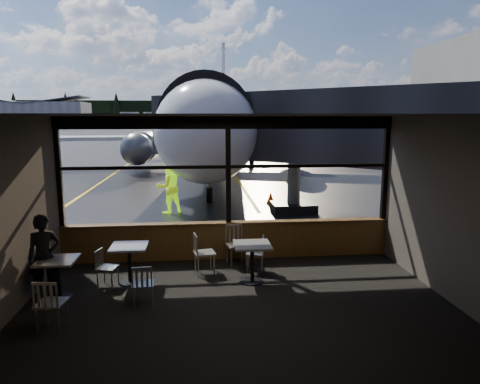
{
  "coord_description": "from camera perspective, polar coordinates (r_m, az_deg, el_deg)",
  "views": [
    {
      "loc": [
        -0.72,
        -10.23,
        3.46
      ],
      "look_at": [
        0.39,
        1.0,
        1.5
      ],
      "focal_mm": 32.0,
      "sensor_mm": 36.0,
      "label": 1
    }
  ],
  "objects": [
    {
      "name": "airliner",
      "position": [
        29.43,
        -2.87,
        13.66
      ],
      "size": [
        32.48,
        37.87,
        10.85
      ],
      "primitive_type": null,
      "rotation": [
        0.0,
        0.0,
        -0.08
      ],
      "color": "white",
      "rests_on": "ground_plane"
    },
    {
      "name": "ceiling",
      "position": [
        7.26,
        0.07,
        10.18
      ],
      "size": [
        8.0,
        6.0,
        0.04
      ],
      "primitive_type": "cube",
      "color": "#38332D",
      "rests_on": "ground"
    },
    {
      "name": "passenger",
      "position": [
        9.13,
        -24.63,
        -7.85
      ],
      "size": [
        0.7,
        0.57,
        1.64
      ],
      "primitive_type": "imported",
      "rotation": [
        0.0,
        0.0,
        0.34
      ],
      "color": "black",
      "rests_on": "carpet_floor"
    },
    {
      "name": "treeline",
      "position": [
        220.24,
        -5.54,
        10.46
      ],
      "size": [
        360.0,
        3.0,
        12.0
      ],
      "primitive_type": "cube",
      "color": "black",
      "rests_on": "ground_plane"
    },
    {
      "name": "window_transom",
      "position": [
        10.32,
        -1.59,
        3.4
      ],
      "size": [
        8.0,
        0.1,
        0.08
      ],
      "primitive_type": "cube",
      "color": "black",
      "rests_on": "ground"
    },
    {
      "name": "fuel_tank_a",
      "position": [
        194.44,
        -14.5,
        9.4
      ],
      "size": [
        8.0,
        8.0,
        6.0
      ],
      "primitive_type": "cylinder",
      "color": "silver",
      "rests_on": "ground_plane"
    },
    {
      "name": "jet_bridge",
      "position": [
        16.33,
        9.78,
        6.57
      ],
      "size": [
        9.62,
        11.76,
        5.13
      ],
      "primitive_type": null,
      "color": "#2D2D30",
      "rests_on": "ground_plane"
    },
    {
      "name": "hangar_right",
      "position": [
        197.79,
        12.44,
        10.35
      ],
      "size": [
        50.0,
        20.0,
        12.0
      ],
      "primitive_type": null,
      "color": "silver",
      "rests_on": "ground_plane"
    },
    {
      "name": "window_header",
      "position": [
        10.25,
        -1.62,
        9.24
      ],
      "size": [
        8.0,
        0.18,
        0.3
      ],
      "primitive_type": "cube",
      "color": "black",
      "rests_on": "ground"
    },
    {
      "name": "chair_mid_w",
      "position": [
        9.37,
        -17.26,
        -9.67
      ],
      "size": [
        0.53,
        0.53,
        0.8
      ],
      "primitive_type": null,
      "rotation": [
        0.0,
        0.0,
        -1.81
      ],
      "color": "#B0AB9F",
      "rests_on": "carpet_floor"
    },
    {
      "name": "chair_mid_s",
      "position": [
        8.31,
        -12.82,
        -11.93
      ],
      "size": [
        0.48,
        0.48,
        0.82
      ],
      "primitive_type": null,
      "rotation": [
        0.0,
        0.0,
        0.07
      ],
      "color": "#B9B5A7",
      "rests_on": "carpet_floor"
    },
    {
      "name": "chair_left_s",
      "position": [
        7.86,
        -23.83,
        -13.46
      ],
      "size": [
        0.55,
        0.55,
        0.91
      ],
      "primitive_type": null,
      "rotation": [
        0.0,
        0.0,
        -0.11
      ],
      "color": "#B2ADA0",
      "rests_on": "carpet_floor"
    },
    {
      "name": "cone_nose",
      "position": [
        17.46,
        4.1,
        -0.78
      ],
      "size": [
        0.35,
        0.35,
        0.49
      ],
      "primitive_type": "cone",
      "color": "#FF6008",
      "rests_on": "ground_plane"
    },
    {
      "name": "chair_near_w",
      "position": [
        9.71,
        -4.75,
        -8.16
      ],
      "size": [
        0.59,
        0.59,
        0.93
      ],
      "primitive_type": null,
      "rotation": [
        0.0,
        0.0,
        -1.38
      ],
      "color": "beige",
      "rests_on": "carpet_floor"
    },
    {
      "name": "chair_near_e",
      "position": [
        9.82,
        2.02,
        -8.2
      ],
      "size": [
        0.54,
        0.54,
        0.83
      ],
      "primitive_type": null,
      "rotation": [
        0.0,
        0.0,
        1.36
      ],
      "color": "#B3AEA1",
      "rests_on": "carpet_floor"
    },
    {
      "name": "cafe_table_mid",
      "position": [
        9.43,
        -14.5,
        -9.32
      ],
      "size": [
        0.75,
        0.75,
        0.82
      ],
      "primitive_type": null,
      "color": "#A9A59C",
      "rests_on": "carpet_floor"
    },
    {
      "name": "fuel_tank_b",
      "position": [
        193.19,
        -11.53,
        9.51
      ],
      "size": [
        8.0,
        8.0,
        6.0
      ],
      "primitive_type": "cylinder",
      "color": "silver",
      "rests_on": "ground_plane"
    },
    {
      "name": "mullion_left",
      "position": [
        10.8,
        -23.01,
        2.37
      ],
      "size": [
        0.12,
        0.12,
        2.6
      ],
      "primitive_type": "cube",
      "color": "black",
      "rests_on": "ground"
    },
    {
      "name": "mullion_centre",
      "position": [
        10.33,
        -1.59,
        2.85
      ],
      "size": [
        0.12,
        0.12,
        2.6
      ],
      "primitive_type": "cube",
      "color": "black",
      "rests_on": "ground"
    },
    {
      "name": "wall_back",
      "position": [
        4.61,
        3.85,
        -11.89
      ],
      "size": [
        8.0,
        0.04,
        3.5
      ],
      "primitive_type": "cube",
      "color": "#504740",
      "rests_on": "ground"
    },
    {
      "name": "wall_left",
      "position": [
        8.12,
        -29.37,
        -3.59
      ],
      "size": [
        0.04,
        6.0,
        3.5
      ],
      "primitive_type": "cube",
      "color": "#504740",
      "rests_on": "ground"
    },
    {
      "name": "carpet_floor",
      "position": [
        8.04,
        0.06,
        -15.55
      ],
      "size": [
        8.0,
        6.0,
        0.01
      ],
      "primitive_type": "cube",
      "color": "black",
      "rests_on": "ground"
    },
    {
      "name": "hangar_mid",
      "position": [
        195.23,
        -5.52,
        10.25
      ],
      "size": [
        38.0,
        15.0,
        10.0
      ],
      "primitive_type": null,
      "color": "silver",
      "rests_on": "ground_plane"
    },
    {
      "name": "chair_near_n",
      "position": [
        10.19,
        -0.46,
        -7.15
      ],
      "size": [
        0.62,
        0.62,
        0.96
      ],
      "primitive_type": null,
      "rotation": [
        0.0,
        0.0,
        3.36
      ],
      "color": "#B0AC9F",
      "rests_on": "carpet_floor"
    },
    {
      "name": "fuel_tank_c",
      "position": [
        192.45,
        -8.52,
        9.6
      ],
      "size": [
        8.0,
        8.0,
        6.0
      ],
      "primitive_type": "cylinder",
      "color": "silver",
      "rests_on": "ground_plane"
    },
    {
      "name": "wall_right",
      "position": [
        8.8,
        26.98,
        -2.43
      ],
      "size": [
        0.04,
        6.0,
        3.5
      ],
      "primitive_type": "cube",
      "color": "#504740",
      "rests_on": "ground"
    },
    {
      "name": "window_sill",
      "position": [
        10.68,
        -1.55,
        -6.51
      ],
      "size": [
        8.0,
        0.28,
        0.9
      ],
      "primitive_type": "cube",
      "color": "brown",
      "rests_on": "ground"
    },
    {
      "name": "hangar_left",
      "position": [
        202.46,
        -26.03,
        9.44
      ],
      "size": [
        45.0,
        18.0,
        11.0
      ],
      "primitive_type": null,
      "color": "silver",
      "rests_on": "ground_plane"
    },
    {
      "name": "mullion_right",
      "position": [
        11.31,
        18.82,
        2.94
      ],
      "size": [
        0.12,
        0.12,
        2.6
      ],
      "primitive_type": "cube",
      "color": "black",
      "rests_on": "ground"
    },
    {
      "name": "ground_crew",
      "position": [
        15.87,
        -9.5,
        0.66
      ],
      "size": [
        1.18,
        1.11,
        1.92
      ],
      "primitive_type": "imported",
      "rotation": [
        0.0,
        0.0,
        3.7
      ],
      "color": "#BFF219",
      "rests_on": "ground_plane"
    },
    {
      "name": "cafe_table_left",
      "position": [
        9.1,
        -23.06,
        -10.64
      ],
      "size": [
        0.72,
        0.72,
        0.79
      ],
      "primitive_type": null,
      "color": "#A09C93",
      "rests_on": "carpet_floor"
    },
    {
      "name": "ground_plane",
      "position": [
        130.27,
        -5.38,
        8.28
      ],
      "size": [
        520.0,
        520.0,
        0.0
      ],
      "primitive_type": "plane",
      "color": "black",
      "rests_on": "ground"
    },
    {
      "name": "cafe_table_near",
      "position": [
        9.18,
        1.63,
        -9.47
      ],
      "size": [
        0.77,
        0.77,
        0.84
      ],
      "primitive_type": null,
      "color": "#ABA59D",
      "rests_on": "carpet_floor"
    }
  ]
}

